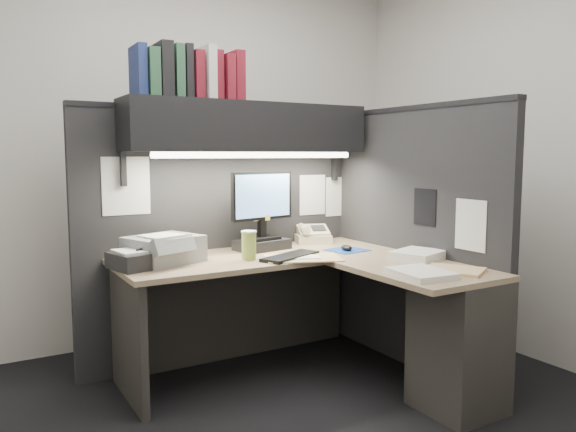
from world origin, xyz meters
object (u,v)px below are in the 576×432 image
object	(u,v)px
keyboard	(290,256)
coffee_cup	(249,246)
printer	(164,249)
overhead_shelf	(248,127)
notebook_stack	(141,259)
desk	(359,316)
telephone	(312,235)
monitor	(262,219)

from	to	relation	value
keyboard	coffee_cup	distance (m)	0.25
coffee_cup	printer	size ratio (longest dim) A/B	0.42
coffee_cup	overhead_shelf	bearing A→B (deg)	63.42
coffee_cup	notebook_stack	bearing A→B (deg)	171.38
coffee_cup	notebook_stack	distance (m)	0.61
keyboard	printer	xyz separation A→B (m)	(-0.68, 0.25, 0.06)
desk	overhead_shelf	bearing A→B (deg)	111.79
keyboard	notebook_stack	bearing A→B (deg)	144.57
printer	notebook_stack	distance (m)	0.17
telephone	printer	bearing A→B (deg)	-149.45
desk	notebook_stack	world-z (taller)	notebook_stack
notebook_stack	coffee_cup	bearing A→B (deg)	-8.62
overhead_shelf	keyboard	distance (m)	0.85
desk	telephone	xyz separation A→B (m)	(0.22, 0.81, 0.33)
desk	keyboard	world-z (taller)	keyboard
desk	monitor	world-z (taller)	monitor
telephone	notebook_stack	world-z (taller)	telephone
keyboard	desk	bearing A→B (deg)	-83.33
keyboard	printer	size ratio (longest dim) A/B	1.12
desk	printer	size ratio (longest dim) A/B	4.59
overhead_shelf	monitor	size ratio (longest dim) A/B	3.12
overhead_shelf	notebook_stack	distance (m)	1.06
telephone	coffee_cup	distance (m)	0.76
coffee_cup	printer	distance (m)	0.48
keyboard	notebook_stack	world-z (taller)	notebook_stack
monitor	telephone	bearing A→B (deg)	2.10
desk	printer	world-z (taller)	printer
telephone	overhead_shelf	bearing A→B (deg)	-152.69
desk	coffee_cup	world-z (taller)	coffee_cup
notebook_stack	overhead_shelf	bearing A→B (deg)	15.57
desk	keyboard	bearing A→B (deg)	120.51
telephone	coffee_cup	bearing A→B (deg)	-130.86
desk	keyboard	xyz separation A→B (m)	(-0.22, 0.37, 0.30)
monitor	telephone	size ratio (longest dim) A/B	2.08
coffee_cup	notebook_stack	world-z (taller)	coffee_cup
monitor	printer	size ratio (longest dim) A/B	1.34
coffee_cup	printer	world-z (taller)	coffee_cup
telephone	keyboard	bearing A→B (deg)	-113.97
printer	overhead_shelf	bearing A→B (deg)	-7.66
desk	notebook_stack	bearing A→B (deg)	152.68
overhead_shelf	printer	xyz separation A→B (m)	(-0.60, -0.13, -0.70)
coffee_cup	desk	bearing A→B (deg)	-45.09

